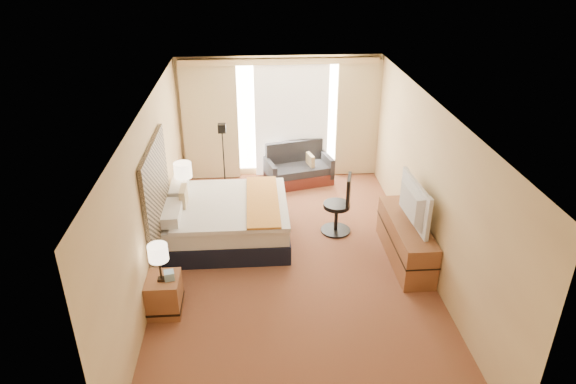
{
  "coord_description": "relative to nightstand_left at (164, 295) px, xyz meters",
  "views": [
    {
      "loc": [
        -0.57,
        -6.89,
        4.74
      ],
      "look_at": [
        -0.04,
        0.4,
        1.08
      ],
      "focal_mm": 32.0,
      "sensor_mm": 36.0,
      "label": 1
    }
  ],
  "objects": [
    {
      "name": "nightstand_left",
      "position": [
        0.0,
        0.0,
        0.0
      ],
      "size": [
        0.45,
        0.52,
        0.55
      ],
      "primitive_type": "cube",
      "color": "brown",
      "rests_on": "floor"
    },
    {
      "name": "tissue_box",
      "position": [
        0.1,
        -0.02,
        0.34
      ],
      "size": [
        0.16,
        0.16,
        0.12
      ],
      "primitive_type": "cube",
      "rotation": [
        0.0,
        0.0,
        0.23
      ],
      "color": "#80AAC5",
      "rests_on": "nightstand_left"
    },
    {
      "name": "wall_right",
      "position": [
        3.97,
        1.05,
        1.02
      ],
      "size": [
        0.02,
        7.0,
        2.6
      ],
      "primitive_type": "cube",
      "color": "beige",
      "rests_on": "ground"
    },
    {
      "name": "wall_back",
      "position": [
        1.87,
        4.55,
        1.02
      ],
      "size": [
        4.2,
        0.02,
        2.6
      ],
      "primitive_type": "cube",
      "color": "beige",
      "rests_on": "ground"
    },
    {
      "name": "curtains",
      "position": [
        1.87,
        4.44,
        1.13
      ],
      "size": [
        4.12,
        0.19,
        2.56
      ],
      "color": "beige",
      "rests_on": "floor"
    },
    {
      "name": "loveseat",
      "position": [
        2.23,
        4.09,
        0.01
      ],
      "size": [
        1.5,
        1.04,
        0.85
      ],
      "rotation": [
        0.0,
        0.0,
        0.25
      ],
      "color": "#5B221A",
      "rests_on": "floor"
    },
    {
      "name": "lamp_left",
      "position": [
        -0.0,
        -0.04,
        0.71
      ],
      "size": [
        0.27,
        0.27,
        0.56
      ],
      "color": "black",
      "rests_on": "nightstand_left"
    },
    {
      "name": "lamp_right",
      "position": [
        0.05,
        2.46,
        0.78
      ],
      "size": [
        0.31,
        0.31,
        0.66
      ],
      "color": "black",
      "rests_on": "nightstand_right"
    },
    {
      "name": "floor_lamp",
      "position": [
        0.72,
        3.35,
        0.85
      ],
      "size": [
        0.2,
        0.2,
        1.6
      ],
      "color": "black",
      "rests_on": "floor"
    },
    {
      "name": "ceiling",
      "position": [
        1.87,
        1.05,
        2.33
      ],
      "size": [
        4.2,
        7.0,
        0.02
      ],
      "primitive_type": "cube",
      "color": "white",
      "rests_on": "wall_back"
    },
    {
      "name": "floor",
      "position": [
        1.87,
        1.05,
        -0.28
      ],
      "size": [
        4.2,
        7.0,
        0.02
      ],
      "primitive_type": "cube",
      "color": "maroon",
      "rests_on": "ground"
    },
    {
      "name": "telephone",
      "position": [
        -0.01,
        2.58,
        0.31
      ],
      "size": [
        0.2,
        0.16,
        0.07
      ],
      "primitive_type": "cube",
      "rotation": [
        0.0,
        0.0,
        0.1
      ],
      "color": "black",
      "rests_on": "nightstand_right"
    },
    {
      "name": "desk_chair",
      "position": [
        2.78,
        1.98,
        0.21
      ],
      "size": [
        0.53,
        0.53,
        1.09
      ],
      "rotation": [
        0.0,
        0.0,
        -0.25
      ],
      "color": "black",
      "rests_on": "floor"
    },
    {
      "name": "headboard",
      "position": [
        -0.19,
        1.25,
        1.01
      ],
      "size": [
        0.06,
        1.85,
        1.5
      ],
      "primitive_type": "cube",
      "color": "black",
      "rests_on": "wall_left"
    },
    {
      "name": "media_dresser",
      "position": [
        3.7,
        1.05,
        0.07
      ],
      "size": [
        0.5,
        1.8,
        0.7
      ],
      "primitive_type": "cube",
      "color": "brown",
      "rests_on": "floor"
    },
    {
      "name": "nightstand_right",
      "position": [
        0.0,
        2.5,
        0.0
      ],
      "size": [
        0.45,
        0.52,
        0.55
      ],
      "primitive_type": "cube",
      "color": "brown",
      "rests_on": "floor"
    },
    {
      "name": "bed",
      "position": [
        0.81,
        1.9,
        0.09
      ],
      "size": [
        2.05,
        1.87,
        1.0
      ],
      "color": "black",
      "rests_on": "floor"
    },
    {
      "name": "wall_front",
      "position": [
        1.87,
        -2.45,
        1.02
      ],
      "size": [
        4.2,
        0.02,
        2.6
      ],
      "primitive_type": "cube",
      "color": "beige",
      "rests_on": "ground"
    },
    {
      "name": "wall_left",
      "position": [
        -0.23,
        1.05,
        1.02
      ],
      "size": [
        0.02,
        7.0,
        2.6
      ],
      "primitive_type": "cube",
      "color": "beige",
      "rests_on": "ground"
    },
    {
      "name": "television",
      "position": [
        3.65,
        1.02,
        0.77
      ],
      "size": [
        0.21,
        1.21,
        0.69
      ],
      "primitive_type": "imported",
      "rotation": [
        0.0,
        0.0,
        1.62
      ],
      "color": "black",
      "rests_on": "media_dresser"
    },
    {
      "name": "window",
      "position": [
        2.12,
        4.52,
        1.04
      ],
      "size": [
        2.3,
        0.02,
        2.3
      ],
      "primitive_type": "cube",
      "color": "white",
      "rests_on": "wall_back"
    }
  ]
}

